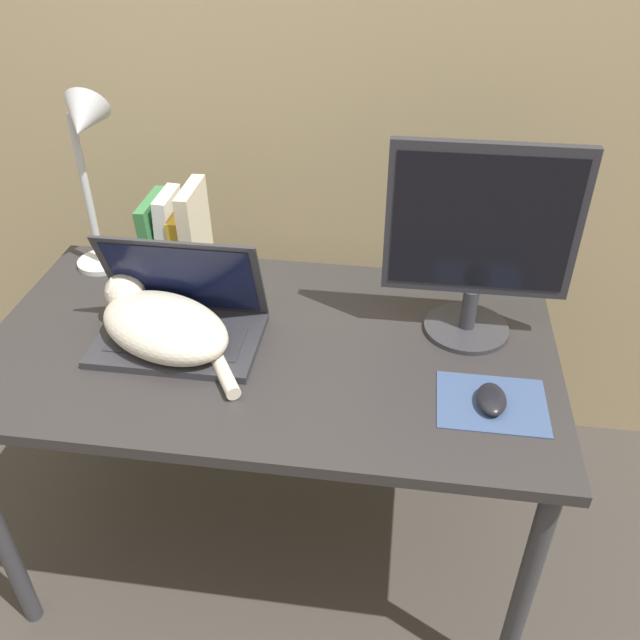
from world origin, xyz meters
TOP-DOWN VIEW (x-y plane):
  - wall_back at (0.00, 1.02)m, footprint 8.00×0.05m
  - desk at (0.00, 0.37)m, footprint 1.32×0.74m
  - laptop at (-0.21, 0.36)m, footprint 0.37×0.25m
  - cat at (-0.24, 0.32)m, footprint 0.40×0.32m
  - external_monitor at (0.45, 0.48)m, footprint 0.41×0.20m
  - mousepad at (0.50, 0.23)m, footprint 0.23×0.18m
  - computer_mouse at (0.49, 0.22)m, footprint 0.06×0.10m
  - book_row at (-0.29, 0.62)m, footprint 0.14×0.17m
  - desk_lamp at (-0.49, 0.62)m, footprint 0.17×0.17m

SIDE VIEW (x-z plane):
  - desk at x=0.00m, z-range 0.29..1.03m
  - mousepad at x=0.50m, z-range 0.74..0.74m
  - computer_mouse at x=0.49m, z-range 0.74..0.77m
  - laptop at x=-0.21m, z-range 0.66..0.91m
  - cat at x=-0.24m, z-range 0.73..0.87m
  - book_row at x=-0.29m, z-range 0.73..0.99m
  - external_monitor at x=0.45m, z-range 0.76..1.22m
  - desk_lamp at x=-0.49m, z-range 0.83..1.32m
  - wall_back at x=0.00m, z-range 0.00..2.60m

